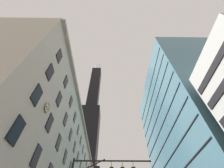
# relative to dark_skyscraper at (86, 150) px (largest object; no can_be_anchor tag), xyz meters

# --- Properties ---
(dark_skyscraper) EXTENTS (24.04, 24.04, 175.30)m
(dark_skyscraper) POSITION_rel_dark_skyscraper_xyz_m (0.00, 0.00, 0.00)
(dark_skyscraper) COLOR black
(dark_skyscraper) RESTS_ON ground
(glass_office_midrise) EXTENTS (16.92, 36.04, 46.85)m
(glass_office_midrise) POSITION_rel_dark_skyscraper_xyz_m (40.99, -70.91, -28.45)
(glass_office_midrise) COLOR teal
(glass_office_midrise) RESTS_ON ground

